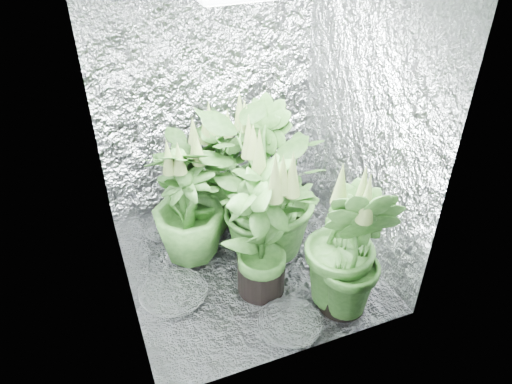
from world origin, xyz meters
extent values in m
plane|color=silver|center=(0.00, 0.00, 0.00)|extent=(1.60, 1.60, 0.00)
cube|color=silver|center=(0.00, 0.80, 1.00)|extent=(1.60, 0.02, 2.00)
cube|color=silver|center=(0.00, -0.80, 1.00)|extent=(1.60, 0.02, 2.00)
cube|color=silver|center=(-0.80, 0.00, 1.00)|extent=(0.02, 1.60, 2.00)
cube|color=silver|center=(0.80, 0.00, 1.00)|extent=(0.02, 1.60, 2.00)
cylinder|color=black|center=(-0.17, 0.46, 0.12)|extent=(0.26, 0.26, 0.23)
cylinder|color=#3F2815|center=(-0.17, 0.46, 0.22)|extent=(0.24, 0.24, 0.03)
imported|color=#1E4416|center=(-0.17, 0.46, 0.45)|extent=(0.98, 0.98, 0.84)
cone|color=olive|center=(-0.17, 0.46, 0.81)|extent=(0.08, 0.08, 0.23)
cylinder|color=black|center=(0.00, 0.62, 0.12)|extent=(0.27, 0.27, 0.24)
cylinder|color=#3F2815|center=(0.00, 0.62, 0.22)|extent=(0.25, 0.25, 0.03)
imported|color=#1E4416|center=(0.00, 0.62, 0.46)|extent=(0.61, 0.61, 0.86)
cone|color=olive|center=(0.00, 0.62, 0.83)|extent=(0.09, 0.09, 0.24)
cylinder|color=black|center=(0.26, 0.41, 0.13)|extent=(0.28, 0.28, 0.25)
cylinder|color=#3F2815|center=(0.26, 0.41, 0.24)|extent=(0.26, 0.26, 0.03)
imported|color=#1E4416|center=(0.26, 0.41, 0.50)|extent=(0.55, 0.55, 0.94)
cone|color=olive|center=(0.26, 0.41, 0.91)|extent=(0.09, 0.09, 0.25)
cylinder|color=black|center=(-0.33, 0.22, 0.12)|extent=(0.28, 0.28, 0.25)
cylinder|color=#3F2815|center=(-0.33, 0.22, 0.23)|extent=(0.26, 0.26, 0.03)
imported|color=#1E4416|center=(-0.33, 0.22, 0.47)|extent=(0.62, 0.62, 0.88)
cone|color=olive|center=(-0.33, 0.22, 0.85)|extent=(0.09, 0.09, 0.25)
cylinder|color=black|center=(0.15, 0.03, 0.13)|extent=(0.30, 0.30, 0.27)
cylinder|color=#3F2815|center=(0.15, 0.03, 0.25)|extent=(0.27, 0.27, 0.03)
imported|color=#1E4416|center=(0.15, 0.03, 0.52)|extent=(0.98, 0.98, 0.98)
cone|color=olive|center=(0.15, 0.03, 0.95)|extent=(0.10, 0.10, 0.27)
cylinder|color=black|center=(0.00, -0.26, 0.14)|extent=(0.30, 0.30, 0.27)
cylinder|color=#3F2815|center=(0.00, -0.26, 0.26)|extent=(0.28, 0.28, 0.03)
imported|color=#1E4416|center=(0.00, -0.26, 0.52)|extent=(0.70, 0.70, 0.98)
cone|color=olive|center=(0.00, -0.26, 0.95)|extent=(0.10, 0.10, 0.27)
cylinder|color=black|center=(0.42, -0.57, 0.13)|extent=(0.30, 0.30, 0.27)
cylinder|color=#3F2815|center=(0.42, -0.57, 0.25)|extent=(0.27, 0.27, 0.03)
imported|color=#1E4416|center=(0.42, -0.57, 0.51)|extent=(0.74, 0.74, 0.96)
cone|color=olive|center=(0.42, -0.57, 0.93)|extent=(0.10, 0.10, 0.27)
cylinder|color=black|center=(0.64, 0.52, 0.04)|extent=(0.13, 0.13, 0.08)
cylinder|color=black|center=(0.64, 0.52, 0.19)|extent=(0.11, 0.11, 0.09)
cylinder|color=#4C4C51|center=(0.58, 0.53, 0.19)|extent=(0.07, 0.28, 0.28)
torus|color=#4C4C51|center=(0.58, 0.53, 0.19)|extent=(0.07, 0.29, 0.30)
cube|color=white|center=(0.48, -0.61, 0.30)|extent=(0.06, 0.04, 0.08)
camera|label=1|loc=(-0.87, -2.38, 2.41)|focal=35.00mm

